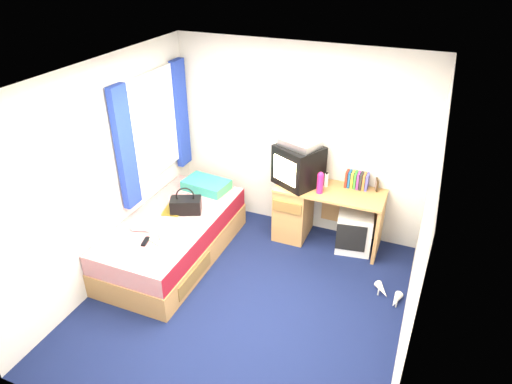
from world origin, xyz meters
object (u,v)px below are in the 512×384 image
at_px(towel, 177,230).
at_px(water_bottle, 141,228).
at_px(desk, 307,209).
at_px(storage_cube, 354,230).
at_px(remote_control, 145,241).
at_px(bed, 174,238).
at_px(pink_water_bottle, 320,184).
at_px(white_heels, 389,295).
at_px(colour_swatch_fan, 155,241).
at_px(pillow, 206,185).
at_px(crt_tv, 298,165).
at_px(vcr, 300,143).
at_px(aerosol_can, 326,180).
at_px(handbag, 186,205).
at_px(magazine, 173,210).
at_px(picture_frame, 377,185).

height_order(towel, water_bottle, towel).
height_order(desk, storage_cube, desk).
bearing_deg(towel, remote_control, -132.35).
distance_m(bed, pink_water_bottle, 1.86).
bearing_deg(white_heels, colour_swatch_fan, -164.09).
bearing_deg(remote_control, water_bottle, 121.33).
distance_m(bed, pillow, 0.85).
xyz_separation_m(bed, crt_tv, (1.20, 1.02, 0.73)).
height_order(bed, vcr, vcr).
xyz_separation_m(colour_swatch_fan, remote_control, (-0.08, -0.05, 0.00)).
relative_size(pillow, aerosol_can, 3.41).
bearing_deg(towel, desk, 48.58).
xyz_separation_m(storage_cube, colour_swatch_fan, (-1.89, -1.46, 0.29)).
xyz_separation_m(crt_tv, handbag, (-1.12, -0.82, -0.36)).
bearing_deg(pillow, remote_control, -92.53).
distance_m(handbag, remote_control, 0.72).
relative_size(desk, magazine, 4.64).
bearing_deg(white_heels, pillow, 167.45).
distance_m(bed, picture_frame, 2.51).
bearing_deg(white_heels, handbag, -179.18).
bearing_deg(water_bottle, vcr, 44.69).
xyz_separation_m(picture_frame, pink_water_bottle, (-0.61, -0.33, 0.05)).
distance_m(pink_water_bottle, remote_control, 2.09).
bearing_deg(storage_cube, aerosol_can, 161.37).
bearing_deg(bed, water_bottle, -117.40).
bearing_deg(colour_swatch_fan, pink_water_bottle, 43.11).
bearing_deg(storage_cube, towel, -152.89).
distance_m(vcr, picture_frame, 1.05).
xyz_separation_m(water_bottle, colour_swatch_fan, (0.25, -0.12, -0.03)).
height_order(handbag, colour_swatch_fan, handbag).
relative_size(colour_swatch_fan, white_heels, 0.65).
height_order(pillow, magazine, pillow).
bearing_deg(storage_cube, pillow, 177.80).
bearing_deg(pink_water_bottle, pillow, -175.98).
xyz_separation_m(towel, water_bottle, (-0.41, -0.10, -0.02)).
bearing_deg(white_heels, desk, 146.23).
bearing_deg(desk, handbag, -146.97).
height_order(vcr, remote_control, vcr).
xyz_separation_m(storage_cube, pink_water_bottle, (-0.45, -0.11, 0.61)).
xyz_separation_m(magazine, remote_control, (0.07, -0.68, 0.00)).
height_order(bed, handbag, handbag).
relative_size(vcr, aerosol_can, 2.61).
bearing_deg(vcr, white_heels, -9.65).
bearing_deg(picture_frame, storage_cube, -143.63).
distance_m(remote_control, white_heels, 2.69).
xyz_separation_m(pillow, desk, (1.30, 0.23, -0.20)).
bearing_deg(crt_tv, towel, -99.50).
relative_size(vcr, pink_water_bottle, 1.79).
bearing_deg(remote_control, pink_water_bottle, 27.67).
relative_size(aerosol_can, remote_control, 1.04).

